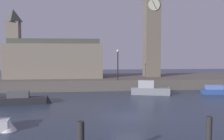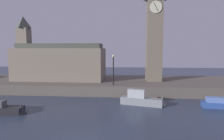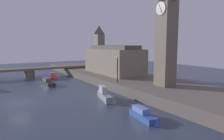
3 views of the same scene
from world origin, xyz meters
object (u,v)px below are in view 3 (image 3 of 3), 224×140
at_px(boat_cruiser_grey, 105,96).
at_px(boat_barge_dark, 48,83).
at_px(streetlamp, 117,66).
at_px(boat_tour_blue, 146,116).
at_px(boat_dinghy_red, 53,77).
at_px(clock_tower, 166,34).
at_px(parliament_hall, 113,59).

height_order(boat_cruiser_grey, boat_barge_dark, boat_cruiser_grey).
bearing_deg(streetlamp, boat_cruiser_grey, -49.66).
bearing_deg(boat_tour_blue, boat_dinghy_red, -178.28).
xyz_separation_m(boat_cruiser_grey, boat_barge_dark, (-14.41, -4.17, -0.18)).
height_order(streetlamp, boat_barge_dark, streetlamp).
relative_size(clock_tower, boat_cruiser_grey, 2.80).
bearing_deg(boat_barge_dark, boat_tour_blue, 9.26).
distance_m(clock_tower, boat_dinghy_red, 27.06).
xyz_separation_m(parliament_hall, boat_dinghy_red, (-7.41, -10.92, -4.10)).
relative_size(streetlamp, boat_barge_dark, 0.80).
distance_m(boat_dinghy_red, boat_tour_blue, 29.97).
bearing_deg(parliament_hall, clock_tower, -1.88).
xyz_separation_m(clock_tower, streetlamp, (-6.19, -4.62, -5.16)).
xyz_separation_m(boat_cruiser_grey, boat_tour_blue, (8.95, -0.36, -0.20)).
xyz_separation_m(parliament_hall, boat_barge_dark, (-0.82, -13.83, -4.06)).
height_order(parliament_hall, boat_tour_blue, parliament_hall).
xyz_separation_m(boat_cruiser_grey, boat_dinghy_red, (-21.00, -1.26, -0.22)).
bearing_deg(boat_dinghy_red, boat_tour_blue, 1.72).
bearing_deg(clock_tower, boat_tour_blue, -55.18).
bearing_deg(boat_barge_dark, boat_dinghy_red, 156.21).
relative_size(parliament_hall, boat_tour_blue, 3.18).
bearing_deg(streetlamp, parliament_hall, 152.21).
height_order(streetlamp, boat_tour_blue, streetlamp).
distance_m(parliament_hall, boat_cruiser_grey, 17.12).
bearing_deg(streetlamp, clock_tower, 36.73).
height_order(boat_dinghy_red, boat_tour_blue, boat_dinghy_red).
relative_size(clock_tower, boat_tour_blue, 3.29).
bearing_deg(boat_barge_dark, boat_cruiser_grey, 16.12).
distance_m(streetlamp, boat_tour_blue, 14.18).
bearing_deg(boat_cruiser_grey, parliament_hall, 144.60).
bearing_deg(boat_tour_blue, streetlamp, 159.11).
height_order(streetlamp, boat_dinghy_red, streetlamp).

